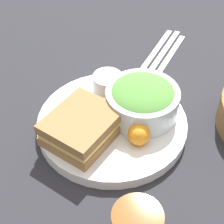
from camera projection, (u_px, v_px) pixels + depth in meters
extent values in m
plane|color=#232328|center=(112.00, 128.00, 0.69)|extent=(4.00, 4.00, 0.00)
cylinder|color=silver|center=(112.00, 124.00, 0.68)|extent=(0.27, 0.27, 0.02)
cube|color=olive|center=(82.00, 133.00, 0.64)|extent=(0.13, 0.11, 0.02)
cube|color=#E5C666|center=(82.00, 127.00, 0.63)|extent=(0.12, 0.11, 0.01)
cube|color=olive|center=(81.00, 121.00, 0.62)|extent=(0.13, 0.11, 0.02)
cylinder|color=silver|center=(142.00, 102.00, 0.67)|extent=(0.13, 0.13, 0.05)
ellipsoid|color=#4C8438|center=(143.00, 95.00, 0.66)|extent=(0.12, 0.12, 0.04)
cylinder|color=#B7B7BC|center=(108.00, 84.00, 0.72)|extent=(0.06, 0.06, 0.04)
sphere|color=orange|center=(139.00, 134.00, 0.62)|extent=(0.04, 0.04, 0.04)
cube|color=silver|center=(155.00, 51.00, 0.86)|extent=(0.19, 0.06, 0.01)
cube|color=silver|center=(163.00, 53.00, 0.85)|extent=(0.20, 0.06, 0.01)
cube|color=silver|center=(170.00, 55.00, 0.85)|extent=(0.17, 0.05, 0.01)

